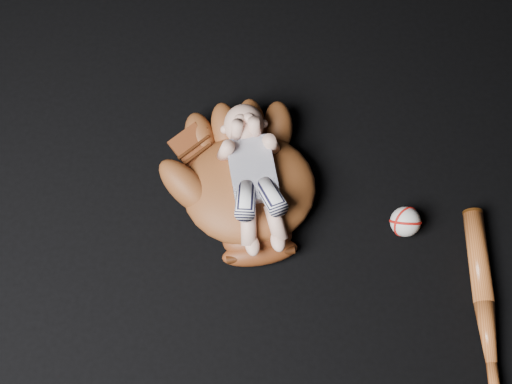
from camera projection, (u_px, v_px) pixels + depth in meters
baseball_glove at (249, 185)px, 1.44m from camera, size 0.44×0.49×0.13m
newborn_baby at (255, 179)px, 1.39m from camera, size 0.22×0.37×0.14m
baseball_bat at (486, 315)px, 1.36m from camera, size 0.05×0.47×0.04m
baseball at (405, 222)px, 1.44m from camera, size 0.09×0.09×0.07m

